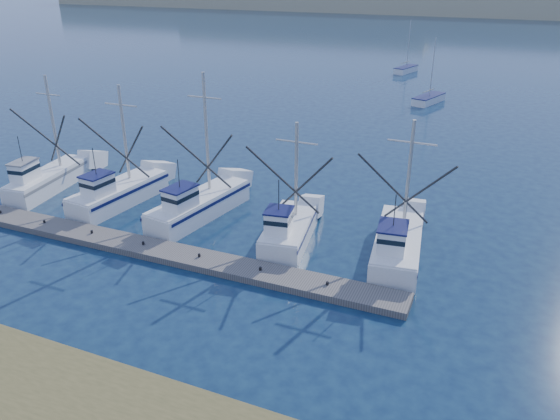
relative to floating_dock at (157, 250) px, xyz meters
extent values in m
plane|color=#0D1D3B|center=(7.43, -5.70, -0.21)|extent=(500.00, 500.00, 0.00)
cube|color=#68615D|center=(0.00, 0.00, 0.00)|extent=(31.04, 2.19, 0.41)
cube|color=white|center=(-13.83, 5.44, 0.52)|extent=(3.24, 8.42, 1.46)
cube|color=white|center=(-13.83, 3.34, 2.00)|extent=(1.50, 2.15, 1.50)
cylinder|color=#B7B2A8|center=(-13.83, 6.84, 4.88)|extent=(0.22, 0.22, 7.27)
cube|color=white|center=(-7.00, 5.36, 0.52)|extent=(3.41, 8.28, 1.45)
cube|color=white|center=(-7.00, 3.30, 1.99)|extent=(1.67, 2.12, 1.50)
cylinder|color=#B7B2A8|center=(-7.00, 6.73, 4.80)|extent=(0.22, 0.22, 7.11)
cube|color=white|center=(-0.35, 5.72, 0.53)|extent=(3.71, 9.03, 1.47)
cube|color=white|center=(-0.35, 3.47, 2.02)|extent=(1.69, 2.33, 1.50)
cylinder|color=#B7B2A8|center=(-0.35, 7.21, 5.44)|extent=(0.22, 0.22, 8.35)
cube|color=white|center=(6.90, 4.61, 0.48)|extent=(3.53, 6.87, 1.37)
cube|color=white|center=(6.90, 2.93, 1.91)|extent=(1.69, 1.81, 1.50)
cylinder|color=#B7B2A8|center=(6.90, 5.73, 4.28)|extent=(0.22, 0.22, 6.23)
cube|color=white|center=(13.66, 5.49, 0.50)|extent=(3.68, 8.59, 1.42)
cube|color=white|center=(13.66, 3.36, 1.96)|extent=(1.78, 2.21, 1.50)
cylinder|color=#B7B2A8|center=(13.66, 6.91, 4.58)|extent=(0.22, 0.22, 6.74)
cube|color=white|center=(8.87, 47.08, 0.24)|extent=(3.48, 6.12, 0.90)
cylinder|color=#B7B2A8|center=(8.87, 47.38, 4.29)|extent=(0.12, 0.12, 7.20)
cube|color=white|center=(1.94, 67.44, 0.24)|extent=(3.08, 5.71, 0.90)
cylinder|color=#B7B2A8|center=(1.94, 67.74, 4.29)|extent=(0.12, 0.12, 7.20)
camera|label=1|loc=(18.55, -24.22, 16.12)|focal=35.00mm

